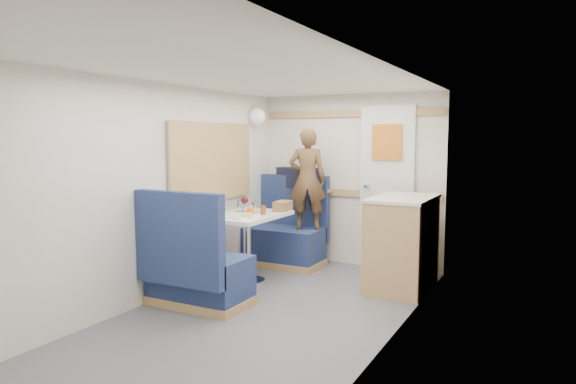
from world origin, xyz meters
The scene contains 28 objects.
floor centered at (0.00, 0.00, 0.00)m, with size 4.50×4.50×0.00m, color #515156.
ceiling centered at (0.00, 0.00, 2.00)m, with size 4.50×4.50×0.00m, color silver.
wall_back centered at (0.00, 2.25, 1.00)m, with size 2.20×0.02×2.00m, color silver.
wall_left centered at (-1.10, 0.00, 1.00)m, with size 0.02×4.50×2.00m, color silver.
wall_right centered at (1.10, 0.00, 1.00)m, with size 0.02×4.50×2.00m, color silver.
oak_trim_low centered at (0.00, 2.23, 0.85)m, with size 2.15×0.02×0.08m, color #A57F4A.
oak_trim_high centered at (0.00, 2.23, 1.78)m, with size 2.15×0.02×0.08m, color #A57F4A.
side_window centered at (-1.08, 1.00, 1.25)m, with size 0.04×1.30×0.72m, color #A0A58C.
rear_door centered at (0.45, 2.22, 0.97)m, with size 0.62×0.12×1.86m.
dinette_table centered at (-0.65, 1.00, 0.57)m, with size 0.62×0.92×0.72m.
bench_far centered at (-0.65, 1.86, 0.30)m, with size 0.90×0.59×1.05m.
bench_near centered at (-0.65, 0.14, 0.30)m, with size 0.90×0.59×1.05m.
ledge centered at (-0.65, 2.12, 0.88)m, with size 0.90×0.14×0.04m, color #A57F4A.
dome_light centered at (-1.04, 1.85, 1.75)m, with size 0.20×0.20×0.20m, color white.
galley_counter centered at (0.82, 1.55, 0.47)m, with size 0.57×0.92×0.92m.
person centered at (-0.37, 1.85, 1.03)m, with size 0.42×0.28×1.16m, color brown.
duffel_bag centered at (-0.63, 2.12, 1.02)m, with size 0.50×0.24×0.24m, color black.
tray centered at (-0.60, 0.79, 0.73)m, with size 0.26×0.33×0.02m, color white.
orange_fruit centered at (-0.54, 0.89, 0.78)m, with size 0.08×0.08×0.08m, color orange.
cheese_block centered at (-0.51, 0.77, 0.75)m, with size 0.10×0.06×0.03m, color #EDD789.
wine_glass centered at (-0.73, 1.08, 0.84)m, with size 0.08×0.08×0.17m.
tumbler_left centered at (-0.79, 0.71, 0.78)m, with size 0.07×0.07×0.12m, color white.
tumbler_mid centered at (-0.82, 1.14, 0.78)m, with size 0.07×0.07×0.12m, color silver.
tumbler_right centered at (-0.64, 1.13, 0.77)m, with size 0.07×0.07×0.11m, color white.
beer_glass centered at (-0.49, 1.05, 0.77)m, with size 0.06×0.06×0.09m, color brown.
pepper_grinder centered at (-0.55, 1.13, 0.76)m, with size 0.03×0.03×0.09m, color black.
salt_grinder centered at (-0.59, 0.98, 0.77)m, with size 0.04×0.04×0.09m, color white.
bread_loaf centered at (-0.43, 1.37, 0.77)m, with size 0.14×0.25×0.10m, color #8C5C3B.
Camera 1 is at (2.14, -3.43, 1.50)m, focal length 32.00 mm.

